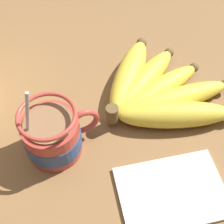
{
  "coord_description": "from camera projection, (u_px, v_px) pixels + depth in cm",
  "views": [
    {
      "loc": [
        -5.6,
        -28.72,
        45.39
      ],
      "look_at": [
        6.22,
        -2.42,
        7.14
      ],
      "focal_mm": 50.0,
      "sensor_mm": 36.0,
      "label": 1
    }
  ],
  "objects": [
    {
      "name": "napkin",
      "position": [
        172.0,
        192.0,
        0.44
      ],
      "size": [
        16.81,
        13.34,
        0.6
      ],
      "color": "beige",
      "rests_on": "table"
    },
    {
      "name": "coffee_mug",
      "position": [
        53.0,
        135.0,
        0.46
      ],
      "size": [
        11.8,
        8.51,
        14.1
      ],
      "color": "#B23D33",
      "rests_on": "table"
    },
    {
      "name": "table",
      "position": [
        72.0,
        133.0,
        0.52
      ],
      "size": [
        130.59,
        130.59,
        3.25
      ],
      "color": "brown",
      "rests_on": "ground"
    },
    {
      "name": "banana_bunch",
      "position": [
        156.0,
        91.0,
        0.53
      ],
      "size": [
        22.69,
        24.28,
        4.49
      ],
      "color": "brown",
      "rests_on": "table"
    }
  ]
}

